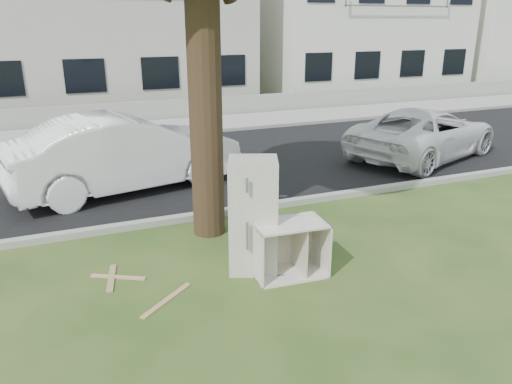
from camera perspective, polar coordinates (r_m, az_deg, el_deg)
name	(u,v)px	position (r m, az deg, el deg)	size (l,w,h in m)	color
ground	(273,273)	(7.35, 1.97, -9.26)	(120.00, 120.00, 0.00)	#244217
road	(174,167)	(12.67, -9.33, 2.81)	(120.00, 7.00, 0.01)	black
kerb_near	(219,216)	(9.43, -4.20, -2.73)	(120.00, 0.18, 0.12)	gray
kerb_far	(147,138)	(16.05, -12.34, 6.01)	(120.00, 0.18, 0.12)	gray
sidewalk	(139,129)	(17.45, -13.24, 6.98)	(120.00, 2.80, 0.01)	gray
low_wall	(130,112)	(18.94, -14.17, 8.89)	(120.00, 0.15, 0.70)	gray
townhouse_center	(105,15)	(23.54, -16.85, 18.80)	(11.22, 8.16, 7.44)	#BBB7AA
townhouse_right	(345,22)	(27.63, 10.17, 18.57)	(10.20, 8.16, 6.84)	silver
fridge	(253,215)	(7.16, -0.34, -2.70)	(0.69, 0.64, 1.66)	beige
cabinet	(289,249)	(7.17, 3.79, -6.47)	(1.03, 0.64, 0.80)	beige
plank_a	(167,300)	(6.79, -10.16, -12.05)	(0.97, 0.08, 0.02)	tan
plank_b	(118,277)	(7.49, -15.49, -9.35)	(0.80, 0.08, 0.02)	tan
plank_c	(111,278)	(7.49, -16.19, -9.41)	(0.80, 0.09, 0.02)	#9D8057
car_center	(126,153)	(11.04, -14.62, 4.39)	(1.72, 4.95, 1.63)	white
car_right	(424,133)	(14.02, 18.68, 6.38)	(2.19, 4.76, 1.32)	white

